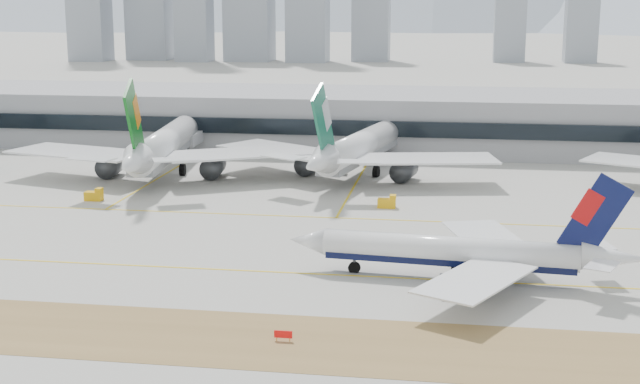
% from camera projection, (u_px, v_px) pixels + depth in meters
% --- Properties ---
extents(ground, '(3000.00, 3000.00, 0.00)m').
position_uv_depth(ground, '(242.00, 261.00, 139.25)').
color(ground, '#A4A199').
rests_on(ground, ground).
extents(taxiing_airliner, '(50.82, 43.97, 17.07)m').
position_uv_depth(taxiing_airliner, '(462.00, 253.00, 128.79)').
color(taxiing_airliner, white).
rests_on(taxiing_airliner, ground).
extents(widebody_eva, '(70.21, 69.08, 25.16)m').
position_uv_depth(widebody_eva, '(162.00, 147.00, 204.85)').
color(widebody_eva, white).
rests_on(widebody_eva, ground).
extents(widebody_cathay, '(66.16, 65.68, 24.05)m').
position_uv_depth(widebody_cathay, '(358.00, 149.00, 204.38)').
color(widebody_cathay, white).
rests_on(widebody_cathay, ground).
extents(terminal, '(280.00, 43.10, 15.00)m').
position_uv_depth(terminal, '(339.00, 118.00, 248.60)').
color(terminal, gray).
rests_on(terminal, ground).
extents(hold_sign_right, '(2.20, 0.15, 1.35)m').
position_uv_depth(hold_sign_right, '(283.00, 334.00, 106.24)').
color(hold_sign_right, red).
rests_on(hold_sign_right, ground).
extents(gse_b, '(3.55, 2.00, 2.60)m').
position_uv_depth(gse_b, '(94.00, 195.00, 180.95)').
color(gse_b, '#EAA80C').
rests_on(gse_b, ground).
extents(gse_c, '(3.55, 2.00, 2.60)m').
position_uv_depth(gse_c, '(388.00, 203.00, 174.59)').
color(gse_c, '#EAA80C').
rests_on(gse_c, ground).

